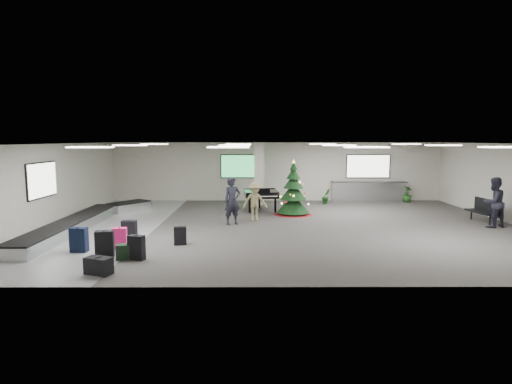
{
  "coord_description": "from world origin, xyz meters",
  "views": [
    {
      "loc": [
        -1.25,
        -16.45,
        3.37
      ],
      "look_at": [
        -1.18,
        1.0,
        1.21
      ],
      "focal_mm": 30.0,
      "sensor_mm": 36.0,
      "label": 1
    }
  ],
  "objects_px": {
    "bench": "(483,209)",
    "traveler_bench": "(494,202)",
    "traveler_b": "(255,201)",
    "pink_suitcase": "(120,238)",
    "grand_piano": "(261,194)",
    "service_counter": "(369,191)",
    "potted_plant_left": "(326,196)",
    "baggage_carousel": "(85,221)",
    "christmas_tree": "(293,196)",
    "potted_plant_right": "(407,194)",
    "traveler_a": "(232,201)"
  },
  "relations": [
    {
      "from": "traveler_b",
      "to": "potted_plant_left",
      "type": "distance_m",
      "value": 5.89
    },
    {
      "from": "grand_piano",
      "to": "baggage_carousel",
      "type": "bearing_deg",
      "value": -156.69
    },
    {
      "from": "traveler_b",
      "to": "potted_plant_left",
      "type": "xyz_separation_m",
      "value": [
        3.72,
        4.55,
        -0.39
      ]
    },
    {
      "from": "baggage_carousel",
      "to": "traveler_a",
      "type": "bearing_deg",
      "value": 3.67
    },
    {
      "from": "traveler_b",
      "to": "potted_plant_left",
      "type": "bearing_deg",
      "value": 38.26
    },
    {
      "from": "traveler_bench",
      "to": "potted_plant_left",
      "type": "relative_size",
      "value": 2.35
    },
    {
      "from": "service_counter",
      "to": "bench",
      "type": "bearing_deg",
      "value": -62.36
    },
    {
      "from": "traveler_a",
      "to": "potted_plant_left",
      "type": "relative_size",
      "value": 2.3
    },
    {
      "from": "pink_suitcase",
      "to": "bench",
      "type": "xyz_separation_m",
      "value": [
        13.5,
        4.29,
        0.21
      ]
    },
    {
      "from": "pink_suitcase",
      "to": "grand_piano",
      "type": "height_order",
      "value": "grand_piano"
    },
    {
      "from": "baggage_carousel",
      "to": "pink_suitcase",
      "type": "relative_size",
      "value": 14.12
    },
    {
      "from": "christmas_tree",
      "to": "traveler_a",
      "type": "distance_m",
      "value": 3.47
    },
    {
      "from": "traveler_b",
      "to": "pink_suitcase",
      "type": "bearing_deg",
      "value": -144.32
    },
    {
      "from": "baggage_carousel",
      "to": "service_counter",
      "type": "height_order",
      "value": "service_counter"
    },
    {
      "from": "christmas_tree",
      "to": "traveler_b",
      "type": "distance_m",
      "value": 2.27
    },
    {
      "from": "traveler_b",
      "to": "traveler_bench",
      "type": "height_order",
      "value": "traveler_bench"
    },
    {
      "from": "traveler_bench",
      "to": "grand_piano",
      "type": "bearing_deg",
      "value": -43.13
    },
    {
      "from": "service_counter",
      "to": "traveler_a",
      "type": "distance_m",
      "value": 9.56
    },
    {
      "from": "pink_suitcase",
      "to": "grand_piano",
      "type": "distance_m",
      "value": 8.5
    },
    {
      "from": "traveler_a",
      "to": "potted_plant_left",
      "type": "bearing_deg",
      "value": 23.33
    },
    {
      "from": "baggage_carousel",
      "to": "potted_plant_left",
      "type": "xyz_separation_m",
      "value": [
        10.34,
        5.72,
        0.2
      ]
    },
    {
      "from": "christmas_tree",
      "to": "bench",
      "type": "xyz_separation_m",
      "value": [
        7.6,
        -1.83,
        -0.31
      ]
    },
    {
      "from": "traveler_bench",
      "to": "potted_plant_left",
      "type": "distance_m",
      "value": 8.08
    },
    {
      "from": "baggage_carousel",
      "to": "potted_plant_right",
      "type": "distance_m",
      "value": 16.16
    },
    {
      "from": "traveler_a",
      "to": "traveler_b",
      "type": "distance_m",
      "value": 1.21
    },
    {
      "from": "grand_piano",
      "to": "traveler_b",
      "type": "xyz_separation_m",
      "value": [
        -0.3,
        -2.57,
        0.0
      ]
    },
    {
      "from": "potted_plant_left",
      "to": "potted_plant_right",
      "type": "distance_m",
      "value": 4.55
    },
    {
      "from": "service_counter",
      "to": "traveler_a",
      "type": "xyz_separation_m",
      "value": [
        -7.12,
        -6.37,
        0.4
      ]
    },
    {
      "from": "traveler_bench",
      "to": "pink_suitcase",
      "type": "bearing_deg",
      "value": -5.2
    },
    {
      "from": "bench",
      "to": "traveler_a",
      "type": "relative_size",
      "value": 0.83
    },
    {
      "from": "baggage_carousel",
      "to": "potted_plant_left",
      "type": "bearing_deg",
      "value": 28.94
    },
    {
      "from": "baggage_carousel",
      "to": "traveler_b",
      "type": "distance_m",
      "value": 6.74
    },
    {
      "from": "service_counter",
      "to": "traveler_bench",
      "type": "distance_m",
      "value": 7.58
    },
    {
      "from": "service_counter",
      "to": "traveler_bench",
      "type": "bearing_deg",
      "value": -67.4
    },
    {
      "from": "baggage_carousel",
      "to": "pink_suitcase",
      "type": "distance_m",
      "value": 4.26
    },
    {
      "from": "grand_piano",
      "to": "traveler_b",
      "type": "bearing_deg",
      "value": -101.73
    },
    {
      "from": "grand_piano",
      "to": "traveler_a",
      "type": "distance_m",
      "value": 3.58
    },
    {
      "from": "baggage_carousel",
      "to": "christmas_tree",
      "type": "distance_m",
      "value": 8.77
    },
    {
      "from": "bench",
      "to": "traveler_bench",
      "type": "bearing_deg",
      "value": -106.52
    },
    {
      "from": "baggage_carousel",
      "to": "bench",
      "type": "relative_size",
      "value": 6.22
    },
    {
      "from": "pink_suitcase",
      "to": "traveler_bench",
      "type": "bearing_deg",
      "value": 8.21
    },
    {
      "from": "bench",
      "to": "potted_plant_right",
      "type": "relative_size",
      "value": 1.78
    },
    {
      "from": "traveler_a",
      "to": "traveler_bench",
      "type": "distance_m",
      "value": 10.05
    },
    {
      "from": "bench",
      "to": "potted_plant_left",
      "type": "height_order",
      "value": "bench"
    },
    {
      "from": "pink_suitcase",
      "to": "bench",
      "type": "bearing_deg",
      "value": 12.18
    },
    {
      "from": "christmas_tree",
      "to": "traveler_bench",
      "type": "bearing_deg",
      "value": -21.31
    },
    {
      "from": "service_counter",
      "to": "grand_piano",
      "type": "bearing_deg",
      "value": -153.15
    },
    {
      "from": "potted_plant_right",
      "to": "baggage_carousel",
      "type": "bearing_deg",
      "value": -156.58
    },
    {
      "from": "traveler_a",
      "to": "traveler_bench",
      "type": "bearing_deg",
      "value": -29.39
    },
    {
      "from": "service_counter",
      "to": "potted_plant_left",
      "type": "distance_m",
      "value": 2.7
    }
  ]
}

